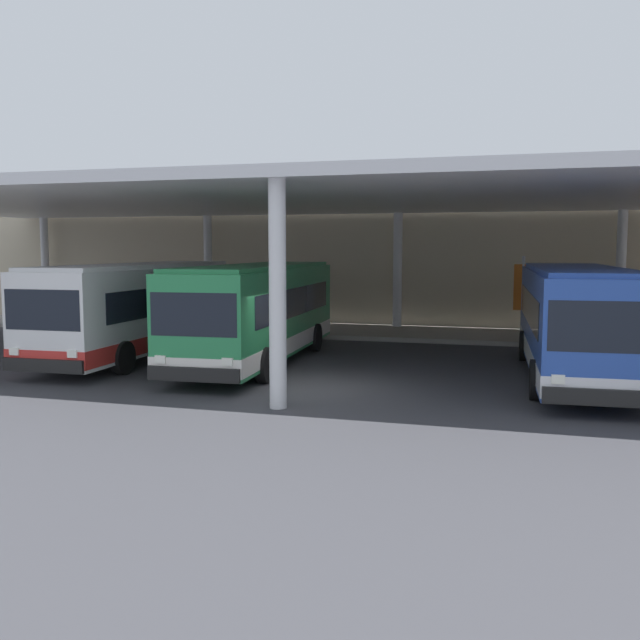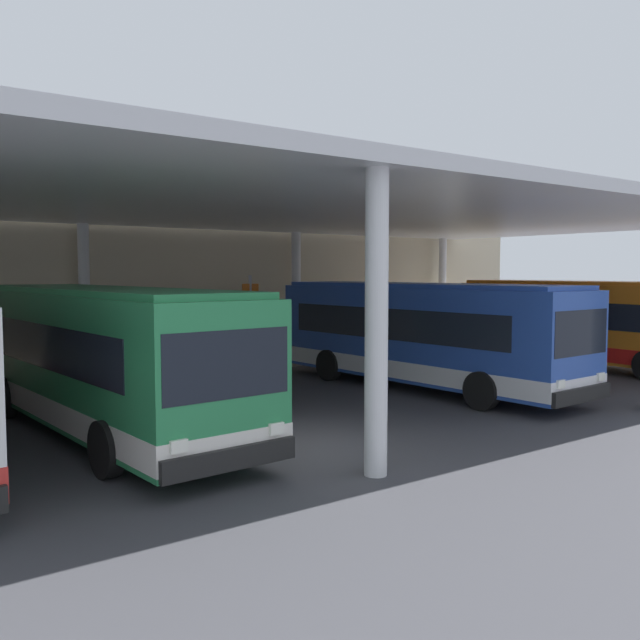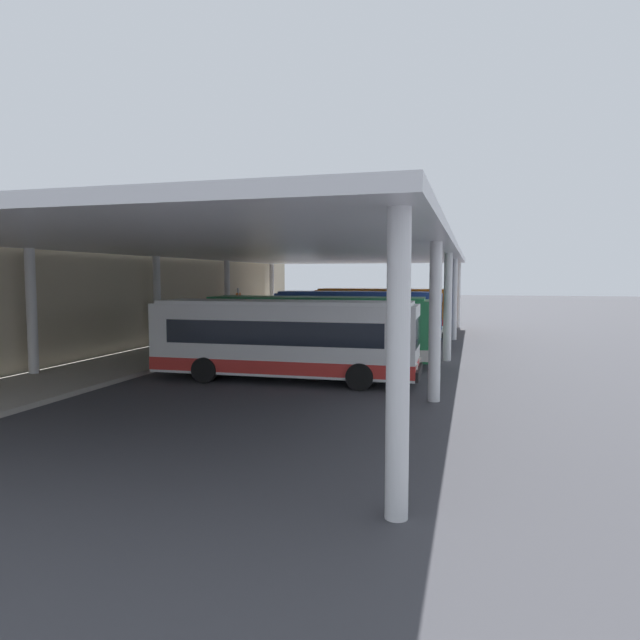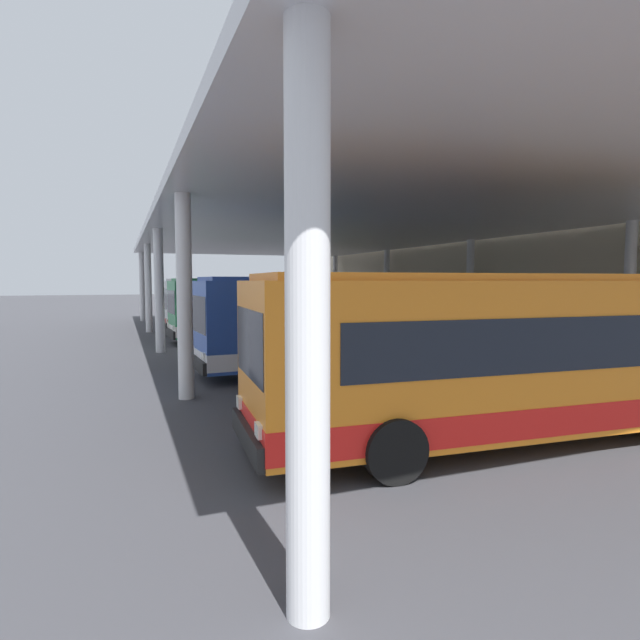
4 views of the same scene
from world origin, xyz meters
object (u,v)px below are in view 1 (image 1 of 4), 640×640
object	(u,v)px
bus_second_bay	(258,312)
banner_sign	(523,292)
bus_nearest_bay	(139,308)
bus_middle_bay	(575,321)

from	to	relation	value
bus_second_bay	banner_sign	distance (m)	11.14
bus_nearest_bay	bus_middle_bay	distance (m)	13.96
banner_sign	bus_middle_bay	bearing A→B (deg)	-79.29
bus_nearest_bay	bus_middle_bay	world-z (taller)	same
bus_second_bay	bus_middle_bay	distance (m)	9.61
bus_nearest_bay	bus_second_bay	distance (m)	4.35
bus_second_bay	banner_sign	bearing A→B (deg)	42.76
bus_nearest_bay	banner_sign	bearing A→B (deg)	30.84
bus_nearest_bay	bus_second_bay	world-z (taller)	same
bus_nearest_bay	banner_sign	world-z (taller)	banner_sign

